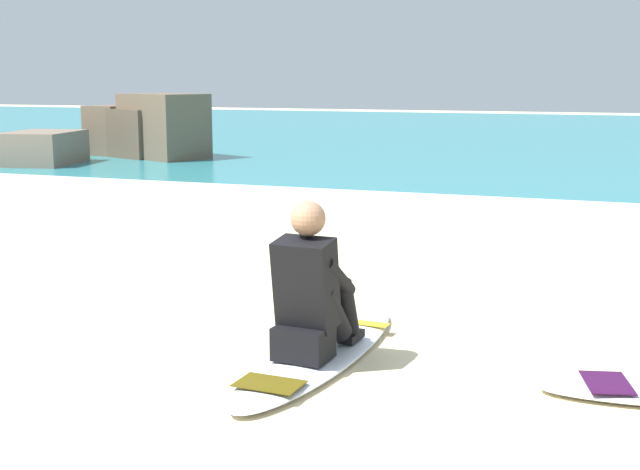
# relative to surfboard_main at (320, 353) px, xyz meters

# --- Properties ---
(ground_plane) EXTENTS (80.00, 80.00, 0.00)m
(ground_plane) POSITION_rel_surfboard_main_xyz_m (-0.88, -0.79, -0.04)
(ground_plane) COLOR beige
(sea) EXTENTS (80.00, 28.00, 0.10)m
(sea) POSITION_rel_surfboard_main_xyz_m (-0.88, 20.24, 0.01)
(sea) COLOR teal
(sea) RESTS_ON ground
(breaking_foam) EXTENTS (80.00, 0.90, 0.11)m
(breaking_foam) POSITION_rel_surfboard_main_xyz_m (-0.88, 6.54, 0.02)
(breaking_foam) COLOR white
(breaking_foam) RESTS_ON ground
(surfboard_main) EXTENTS (0.64, 2.23, 0.08)m
(surfboard_main) POSITION_rel_surfboard_main_xyz_m (0.00, 0.00, 0.00)
(surfboard_main) COLOR silver
(surfboard_main) RESTS_ON ground
(surfer_seated) EXTENTS (0.40, 0.72, 0.95)m
(surfer_seated) POSITION_rel_surfboard_main_xyz_m (-0.00, -0.13, 0.40)
(surfer_seated) COLOR black
(surfer_seated) RESTS_ON surfboard_main
(rock_outcrop_distant) EXTENTS (4.81, 3.60, 1.39)m
(rock_outcrop_distant) POSITION_rel_surfboard_main_xyz_m (-8.20, 10.16, 0.50)
(rock_outcrop_distant) COLOR #756656
(rock_outcrop_distant) RESTS_ON ground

